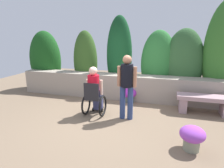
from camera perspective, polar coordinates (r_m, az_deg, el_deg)
The scene contains 8 objects.
ground_plane at distance 5.00m, azimuth -0.55°, elevation -10.36°, with size 13.40×13.40×0.00m, color #74604C.
stone_retaining_wall at distance 6.43m, azimuth 3.78°, elevation -0.83°, with size 7.48×0.59×0.82m, color gray.
hedge_backdrop at distance 6.79m, azimuth 7.41°, elevation 7.33°, with size 7.59×1.10×3.17m.
stone_bench at distance 5.76m, azimuth 26.09°, elevation -4.84°, with size 1.44×0.45×0.51m.
person_in_wheelchair at distance 5.03m, azimuth -5.33°, elevation -2.65°, with size 0.53×0.66×1.33m.
person_standing_companion at distance 4.69m, azimuth 4.48°, elevation 0.24°, with size 0.49×0.30×1.64m.
flower_pot_purple_near at distance 3.92m, azimuth 23.09°, elevation -14.39°, with size 0.46×0.46×0.48m.
flower_pot_terracotta_by_wall at distance 6.13m, azimuth 5.29°, elevation -3.15°, with size 0.45×0.45×0.46m.
Camera 1 is at (1.29, -4.35, 2.08)m, focal length 30.24 mm.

